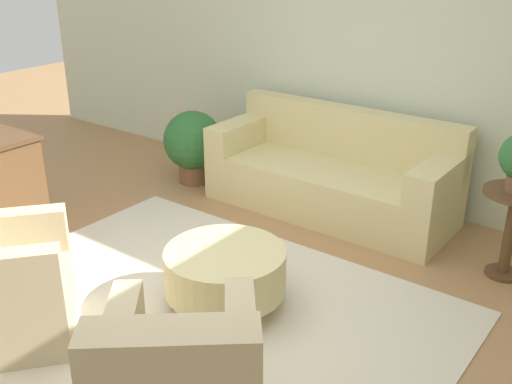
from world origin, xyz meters
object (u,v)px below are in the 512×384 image
(side_table, at_px, (512,220))
(potted_plant_floor, at_px, (193,143))
(ottoman_table, at_px, (225,271))
(couch, at_px, (332,176))

(side_table, bearing_deg, potted_plant_floor, 179.87)
(ottoman_table, bearing_deg, side_table, 48.26)
(side_table, bearing_deg, couch, 171.00)
(side_table, xyz_separation_m, potted_plant_floor, (-3.04, 0.01, -0.03))
(couch, distance_m, potted_plant_floor, 1.46)
(ottoman_table, bearing_deg, couch, 97.59)
(couch, xyz_separation_m, ottoman_table, (0.24, -1.78, -0.05))
(ottoman_table, distance_m, side_table, 2.05)
(potted_plant_floor, bearing_deg, couch, 9.68)
(side_table, height_order, potted_plant_floor, potted_plant_floor)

